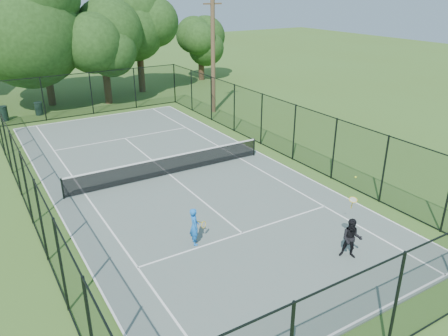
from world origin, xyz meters
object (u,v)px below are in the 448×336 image
player_black (351,238)px  tennis_net (169,165)px  utility_pole (213,54)px  trash_bin_left (4,114)px  trash_bin_right (39,108)px  player_blue (194,226)px

player_black → tennis_net: bearing=103.3°
tennis_net → utility_pole: 12.37m
trash_bin_left → utility_pole: utility_pole is taller
trash_bin_left → trash_bin_right: bearing=9.1°
trash_bin_left → player_blue: 20.86m
utility_pole → player_blue: (-9.52, -15.08, -3.40)m
trash_bin_left → trash_bin_right: trash_bin_left is taller
player_blue → trash_bin_right: bearing=94.3°
tennis_net → player_blue: (-1.82, -6.08, 0.18)m
trash_bin_left → player_black: (7.96, -23.97, 0.26)m
trash_bin_right → utility_pole: 13.03m
player_black → trash_bin_right: bearing=103.1°
trash_bin_left → player_black: size_ratio=0.39×
trash_bin_left → player_blue: (3.88, -20.49, 0.24)m
trash_bin_right → tennis_net: bearing=-77.1°
tennis_net → player_black: size_ratio=3.83×
tennis_net → utility_pole: size_ratio=1.23×
utility_pole → player_blue: bearing=-122.3°
trash_bin_left → utility_pole: size_ratio=0.13×
trash_bin_right → player_black: player_black is taller
player_black → trash_bin_left: bearing=108.4°
utility_pole → trash_bin_right: bearing=152.4°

